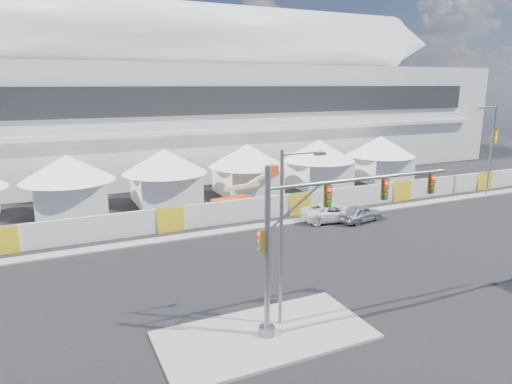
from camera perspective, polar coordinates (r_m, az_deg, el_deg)
name	(u,v)px	position (r m, az deg, el deg)	size (l,w,h in m)	color
ground	(335,288)	(27.64, 9.82, -11.76)	(160.00, 160.00, 0.00)	black
median_island	(265,335)	(22.59, 1.14, -17.44)	(10.00, 5.00, 0.15)	gray
far_curb	(430,202)	(49.11, 20.91, -1.19)	(80.00, 1.20, 0.12)	gray
stadium	(221,100)	(66.19, -4.34, 11.41)	(80.00, 24.80, 21.98)	silver
tent_row	(208,168)	(47.67, -6.04, 3.01)	(53.40, 8.40, 5.40)	white
hoarding_fence	(299,203)	(41.90, 5.44, -1.43)	(70.00, 0.25, 2.00)	silver
scaffold_tower	(443,119)	(82.95, 22.39, 8.45)	(4.40, 4.40, 12.00)	#595B60
sedan_silver	(360,213)	(40.51, 12.91, -2.62)	(4.30, 1.73, 1.47)	#A0A0A4
pickup_curb	(332,212)	(40.22, 9.54, -2.53)	(5.50, 2.54, 1.53)	white
lot_car_b	(465,180)	(58.98, 24.71, 1.42)	(4.14, 1.67, 1.41)	black
traffic_mast	(308,238)	(21.55, 6.57, -5.77)	(10.74, 0.78, 8.05)	slate
streetlight_median	(285,227)	(21.57, 3.70, -4.39)	(2.37, 0.24, 8.58)	slate
streetlight_curb	(491,144)	(54.01, 27.27, 5.40)	(2.84, 0.64, 9.58)	gray
boom_lift	(239,199)	(43.42, -2.18, -0.84)	(7.59, 2.49, 3.75)	#DE4814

